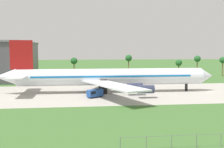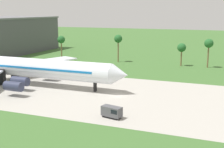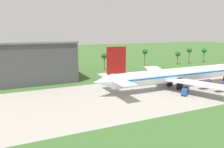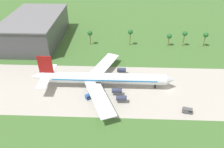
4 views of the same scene
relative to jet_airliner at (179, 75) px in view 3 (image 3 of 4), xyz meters
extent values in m
cylinder|color=silver|center=(1.31, 0.00, 0.06)|extent=(64.77, 5.77, 5.77)
cone|color=silver|center=(-34.68, 0.00, 0.49)|extent=(7.22, 5.48, 5.48)
cube|color=#146BB7|center=(1.31, 0.00, 0.49)|extent=(55.05, 5.89, 0.58)
cube|color=maroon|center=(-29.34, 0.00, 7.85)|extent=(7.50, 0.50, 9.81)
cube|color=silver|center=(-29.63, 0.00, 0.92)|extent=(5.20, 23.09, 0.30)
cube|color=silver|center=(-0.27, -14.61, -0.95)|extent=(17.91, 29.91, 0.44)
cube|color=silver|center=(-0.27, 14.61, -0.95)|extent=(17.91, 29.91, 0.44)
cylinder|color=#2D334C|center=(8.00, -6.93, -2.65)|extent=(5.20, 2.60, 2.60)
cylinder|color=#2D334C|center=(10.33, -12.70, -2.65)|extent=(5.20, 2.60, 2.60)
cylinder|color=#2D334C|center=(8.00, 6.93, -2.65)|extent=(5.20, 2.60, 2.60)
cylinder|color=#2D334C|center=(10.33, 12.70, -2.65)|extent=(5.20, 2.60, 2.60)
cube|color=black|center=(-1.92, -3.17, -2.99)|extent=(2.40, 1.20, 4.94)
cube|color=black|center=(-1.92, 3.17, -2.99)|extent=(2.40, 1.20, 4.94)
cube|color=black|center=(-5.25, -9.85, -5.26)|extent=(4.71, 4.17, 0.40)
cube|color=#234C99|center=(-5.25, -9.85, -3.98)|extent=(5.46, 4.81, 2.17)
cube|color=black|center=(-6.42, -10.73, -3.65)|extent=(2.72, 2.75, 0.90)
cube|color=#47474C|center=(-53.95, 56.63, 3.69)|extent=(36.00, 60.00, 18.30)
cube|color=slate|center=(-53.95, 56.63, 13.24)|extent=(36.72, 61.20, 0.80)
cylinder|color=brown|center=(54.90, 51.07, -0.84)|extent=(0.56, 0.56, 9.24)
sphere|color=#235B28|center=(54.90, 51.07, 4.38)|extent=(3.60, 3.60, 3.60)
cylinder|color=brown|center=(16.36, 51.07, -0.57)|extent=(0.56, 0.56, 9.79)
sphere|color=#235B28|center=(16.36, 51.07, 4.92)|extent=(3.60, 3.60, 3.60)
cylinder|color=brown|center=(69.73, 51.07, -1.23)|extent=(0.56, 0.56, 8.47)
sphere|color=#235B28|center=(69.73, 51.07, 3.61)|extent=(3.60, 3.60, 3.60)
cylinder|color=brown|center=(44.29, 51.07, -1.92)|extent=(0.56, 0.56, 7.07)
sphere|color=#235B28|center=(44.29, 51.07, 2.21)|extent=(3.60, 3.60, 3.60)
cylinder|color=brown|center=(-12.68, 51.07, -1.25)|extent=(0.56, 0.56, 8.43)
sphere|color=#235B28|center=(-12.68, 51.07, 3.57)|extent=(3.60, 3.60, 3.60)
camera|label=1|loc=(-10.24, -97.14, 9.88)|focal=45.00mm
camera|label=2|loc=(64.78, -78.22, 17.39)|focal=50.00mm
camera|label=3|loc=(-63.47, -70.29, 18.28)|focal=35.00mm
camera|label=4|loc=(8.93, -94.69, 66.74)|focal=35.00mm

